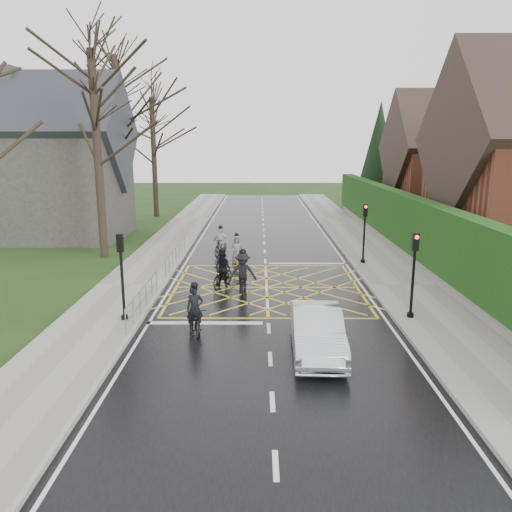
{
  "coord_description": "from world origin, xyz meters",
  "views": [
    {
      "loc": [
        -0.34,
        -21.21,
        6.24
      ],
      "look_at": [
        -0.47,
        0.58,
        1.3
      ],
      "focal_mm": 35.0,
      "sensor_mm": 36.0,
      "label": 1
    }
  ],
  "objects_px": {
    "cyclist_mid": "(243,278)",
    "cyclist_lead": "(237,253)",
    "cyclist_rear": "(195,316)",
    "car": "(317,331)",
    "cyclist_back": "(223,273)",
    "cyclist_front": "(221,244)"
  },
  "relations": [
    {
      "from": "cyclist_front",
      "to": "cyclist_lead",
      "type": "height_order",
      "value": "cyclist_front"
    },
    {
      "from": "cyclist_mid",
      "to": "cyclist_lead",
      "type": "xyz_separation_m",
      "value": [
        -0.51,
        5.63,
        -0.16
      ]
    },
    {
      "from": "cyclist_rear",
      "to": "car",
      "type": "xyz_separation_m",
      "value": [
        3.91,
        -1.67,
        0.13
      ]
    },
    {
      "from": "cyclist_rear",
      "to": "cyclist_back",
      "type": "relative_size",
      "value": 1.04
    },
    {
      "from": "cyclist_rear",
      "to": "cyclist_front",
      "type": "xyz_separation_m",
      "value": [
        -0.02,
        11.82,
        0.07
      ]
    },
    {
      "from": "cyclist_front",
      "to": "cyclist_lead",
      "type": "distance_m",
      "value": 2.1
    },
    {
      "from": "cyclist_rear",
      "to": "cyclist_lead",
      "type": "relative_size",
      "value": 1.1
    },
    {
      "from": "cyclist_rear",
      "to": "cyclist_mid",
      "type": "bearing_deg",
      "value": 53.85
    },
    {
      "from": "cyclist_back",
      "to": "cyclist_mid",
      "type": "distance_m",
      "value": 1.41
    },
    {
      "from": "car",
      "to": "cyclist_rear",
      "type": "bearing_deg",
      "value": 158.38
    },
    {
      "from": "cyclist_front",
      "to": "car",
      "type": "relative_size",
      "value": 0.42
    },
    {
      "from": "cyclist_back",
      "to": "car",
      "type": "bearing_deg",
      "value": -41.75
    },
    {
      "from": "cyclist_rear",
      "to": "cyclist_front",
      "type": "distance_m",
      "value": 11.82
    },
    {
      "from": "cyclist_mid",
      "to": "car",
      "type": "xyz_separation_m",
      "value": [
        2.44,
        -6.0,
        -0.02
      ]
    },
    {
      "from": "cyclist_rear",
      "to": "cyclist_lead",
      "type": "bearing_deg",
      "value": 67.09
    },
    {
      "from": "cyclist_mid",
      "to": "cyclist_lead",
      "type": "height_order",
      "value": "cyclist_mid"
    },
    {
      "from": "cyclist_rear",
      "to": "cyclist_front",
      "type": "bearing_deg",
      "value": 72.72
    },
    {
      "from": "cyclist_back",
      "to": "car",
      "type": "xyz_separation_m",
      "value": [
        3.36,
        -7.06,
        0.02
      ]
    },
    {
      "from": "car",
      "to": "cyclist_lead",
      "type": "bearing_deg",
      "value": 105.68
    },
    {
      "from": "cyclist_back",
      "to": "cyclist_mid",
      "type": "xyz_separation_m",
      "value": [
        0.91,
        -1.07,
        0.05
      ]
    },
    {
      "from": "cyclist_mid",
      "to": "car",
      "type": "height_order",
      "value": "cyclist_mid"
    },
    {
      "from": "cyclist_mid",
      "to": "cyclist_lead",
      "type": "distance_m",
      "value": 5.66
    }
  ]
}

